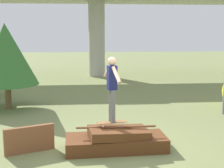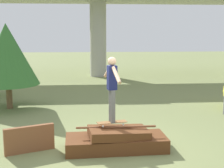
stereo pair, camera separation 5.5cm
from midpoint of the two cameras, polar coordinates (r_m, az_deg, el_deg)
The scene contains 7 objects.
ground_plane at distance 8.21m, azimuth 0.95°, elevation -11.85°, with size 80.00×80.00×0.00m, color olive.
scrap_pile at distance 8.12m, azimuth 1.05°, elevation -10.28°, with size 2.61×1.14×0.63m.
scrap_plank_loose at distance 8.18m, azimuth -14.65°, elevation -9.74°, with size 1.19×0.57×0.67m.
skateboard at distance 8.05m, azimuth 0.20°, elevation -7.03°, with size 0.80×0.39×0.09m.
skater at distance 7.83m, azimuth 0.20°, elevation -0.10°, with size 0.36×1.26×1.66m.
highway_overpass at distance 21.40m, azimuth -2.52°, elevation 14.66°, with size 44.00×4.27×5.62m.
tree_behind_left at distance 12.74m, azimuth -18.53°, elevation 5.16°, with size 2.42×2.42×3.33m.
Camera 2 is at (-0.69, -7.62, 2.98)m, focal length 50.00 mm.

